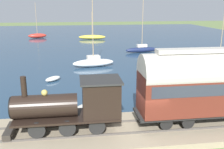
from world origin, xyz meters
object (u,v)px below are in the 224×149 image
object	(u,v)px
steam_locomotive	(75,103)
sailboat_white	(93,62)
passenger_coach	(223,82)
rowboat_near_shore	(53,79)
rowboat_off_pier	(84,107)
sailboat_red	(37,35)
sailboat_yellow	(92,37)
sailboat_blue	(220,55)
sailboat_navy	(142,49)

from	to	relation	value
steam_locomotive	sailboat_white	xyz separation A→B (m)	(17.75, -2.25, -1.58)
passenger_coach	rowboat_near_shore	bearing A→B (deg)	42.96
rowboat_near_shore	rowboat_off_pier	bearing A→B (deg)	153.15
sailboat_red	rowboat_near_shore	distance (m)	36.05
passenger_coach	sailboat_yellow	size ratio (longest dim) A/B	1.77
passenger_coach	sailboat_red	world-z (taller)	sailboat_red
sailboat_white	rowboat_off_pier	distance (m)	13.74
sailboat_blue	rowboat_off_pier	size ratio (longest dim) A/B	2.62
sailboat_yellow	sailboat_red	bearing A→B (deg)	78.46
passenger_coach	sailboat_red	size ratio (longest dim) A/B	1.37
passenger_coach	rowboat_off_pier	distance (m)	9.69
steam_locomotive	rowboat_near_shore	distance (m)	12.39
passenger_coach	sailboat_white	distance (m)	19.12
sailboat_navy	sailboat_blue	world-z (taller)	sailboat_navy
sailboat_red	sailboat_yellow	distance (m)	12.84
passenger_coach	rowboat_off_pier	world-z (taller)	passenger_coach
rowboat_near_shore	steam_locomotive	bearing A→B (deg)	143.74
steam_locomotive	sailboat_blue	xyz separation A→B (m)	(18.90, -19.71, -1.40)
steam_locomotive	sailboat_red	size ratio (longest dim) A/B	0.84
sailboat_navy	steam_locomotive	bearing A→B (deg)	150.69
passenger_coach	rowboat_near_shore	distance (m)	16.67
sailboat_yellow	sailboat_navy	bearing A→B (deg)	-151.91
sailboat_navy	rowboat_off_pier	xyz separation A→B (m)	(-22.42, 10.03, -0.37)
sailboat_navy	rowboat_off_pier	world-z (taller)	sailboat_navy
passenger_coach	sailboat_navy	world-z (taller)	sailboat_navy
passenger_coach	sailboat_red	distance (m)	50.68
sailboat_yellow	rowboat_off_pier	world-z (taller)	sailboat_yellow
steam_locomotive	rowboat_off_pier	world-z (taller)	steam_locomotive
sailboat_yellow	sailboat_white	size ratio (longest dim) A/B	0.71
sailboat_navy	rowboat_near_shore	xyz separation A→B (m)	(-14.50, 12.93, -0.33)
passenger_coach	sailboat_blue	size ratio (longest dim) A/B	1.51
sailboat_blue	rowboat_off_pier	world-z (taller)	sailboat_blue
sailboat_blue	sailboat_white	world-z (taller)	sailboat_white
passenger_coach	rowboat_near_shore	size ratio (longest dim) A/B	5.69
passenger_coach	sailboat_red	bearing A→B (deg)	20.08
sailboat_blue	sailboat_yellow	bearing A→B (deg)	39.93
sailboat_red	sailboat_white	bearing A→B (deg)	-174.90
steam_locomotive	sailboat_blue	bearing A→B (deg)	-46.21
sailboat_navy	sailboat_white	distance (m)	12.16
sailboat_red	sailboat_white	world-z (taller)	sailboat_white
sailboat_red	rowboat_near_shore	xyz separation A→B (m)	(-35.51, -6.18, -0.33)
rowboat_near_shore	sailboat_red	bearing A→B (deg)	-37.07
sailboat_navy	rowboat_near_shore	world-z (taller)	sailboat_navy
passenger_coach	sailboat_blue	world-z (taller)	sailboat_blue
sailboat_red	sailboat_white	size ratio (longest dim) A/B	0.93
sailboat_white	rowboat_off_pier	size ratio (longest dim) A/B	3.11
sailboat_navy	sailboat_white	world-z (taller)	sailboat_navy
sailboat_yellow	rowboat_near_shore	distance (m)	32.18
sailboat_yellow	sailboat_white	distance (m)	25.93
sailboat_red	rowboat_off_pier	size ratio (longest dim) A/B	2.88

